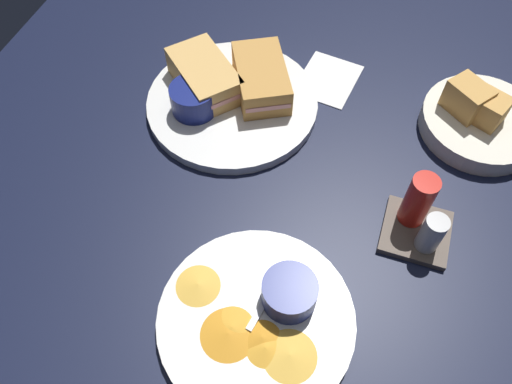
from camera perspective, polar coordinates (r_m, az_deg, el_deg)
ground_plane at (r=76.92cm, az=3.16°, el=1.85°), size 110.00×110.00×3.00cm
plate_sandwich_main at (r=83.12cm, az=-2.66°, el=9.91°), size 27.37×27.37×1.60cm
sandwich_half_near at (r=82.44cm, az=0.58°, el=12.66°), size 15.05×12.81×4.80cm
sandwich_half_far at (r=83.14cm, az=-5.79°, el=12.79°), size 14.34×14.75×4.80cm
ramekin_dark_sauce at (r=80.00cm, az=-7.04°, el=10.38°), size 7.13×7.13×4.40cm
spoon_by_dark_ramekin at (r=81.97cm, az=-3.00°, el=10.22°), size 6.71×9.03×0.80cm
plate_chips_companion at (r=64.02cm, az=0.01°, el=-14.16°), size 24.20×24.20×1.60cm
ramekin_light_gravy at (r=62.40cm, az=3.78°, el=-11.13°), size 6.82×6.82×3.72cm
spoon_by_gravy_ramekin at (r=64.58cm, az=2.24°, el=-10.09°), size 9.96×3.28×0.80cm
plantain_chip_scatter at (r=62.45cm, az=-1.33°, el=-15.30°), size 12.71×21.19×0.60cm
bread_basket_rear at (r=85.99cm, az=23.77°, el=7.49°), size 18.29×18.29×7.87cm
condiment_caddy at (r=70.50cm, az=17.93°, el=-2.80°), size 9.00×9.00×9.50cm
paper_napkin_folded at (r=88.59cm, az=8.09°, el=12.44°), size 12.07×10.35×0.40cm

